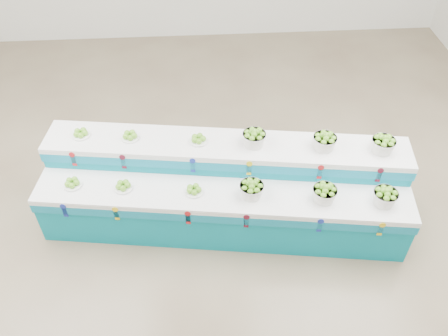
{
  "coord_description": "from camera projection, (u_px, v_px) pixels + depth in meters",
  "views": [
    {
      "loc": [
        0.07,
        -3.8,
        4.63
      ],
      "look_at": [
        0.34,
        0.12,
        0.87
      ],
      "focal_mm": 37.49,
      "sensor_mm": 36.0,
      "label": 1
    }
  ],
  "objects": [
    {
      "name": "plate_lower_right",
      "position": [
        194.0,
        189.0,
        5.33
      ],
      "size": [
        0.25,
        0.25,
        0.09
      ],
      "primitive_type": "cylinder",
      "rotation": [
        0.0,
        0.0,
        -0.14
      ],
      "color": "white",
      "rests_on": "display_stand"
    },
    {
      "name": "display_stand",
      "position": [
        224.0,
        189.0,
        5.69
      ],
      "size": [
        4.5,
        1.75,
        1.02
      ],
      "primitive_type": null,
      "rotation": [
        0.0,
        0.0,
        -0.14
      ],
      "color": "#078197",
      "rests_on": "ground"
    },
    {
      "name": "ground",
      "position": [
        198.0,
        225.0,
        5.94
      ],
      "size": [
        10.0,
        10.0,
        0.0
      ],
      "primitive_type": "plane",
      "color": "brown",
      "rests_on": "ground"
    },
    {
      "name": "basket_lower_mid",
      "position": [
        324.0,
        193.0,
        5.22
      ],
      "size": [
        0.31,
        0.31,
        0.21
      ],
      "primitive_type": null,
      "rotation": [
        0.0,
        0.0,
        -0.14
      ],
      "color": "silver",
      "rests_on": "display_stand"
    },
    {
      "name": "plate_upper_right",
      "position": [
        198.0,
        139.0,
        5.52
      ],
      "size": [
        0.25,
        0.25,
        0.09
      ],
      "primitive_type": "cylinder",
      "rotation": [
        0.0,
        0.0,
        -0.14
      ],
      "color": "white",
      "rests_on": "display_stand"
    },
    {
      "name": "plate_lower_left",
      "position": [
        72.0,
        183.0,
        5.41
      ],
      "size": [
        0.25,
        0.25,
        0.09
      ],
      "primitive_type": "cylinder",
      "rotation": [
        0.0,
        0.0,
        -0.14
      ],
      "color": "white",
      "rests_on": "display_stand"
    },
    {
      "name": "plate_lower_mid",
      "position": [
        123.0,
        185.0,
        5.38
      ],
      "size": [
        0.25,
        0.25,
        0.09
      ],
      "primitive_type": "cylinder",
      "rotation": [
        0.0,
        0.0,
        -0.14
      ],
      "color": "white",
      "rests_on": "display_stand"
    },
    {
      "name": "basket_upper_right",
      "position": [
        383.0,
        144.0,
        5.36
      ],
      "size": [
        0.31,
        0.31,
        0.21
      ],
      "primitive_type": null,
      "rotation": [
        0.0,
        0.0,
        -0.14
      ],
      "color": "silver",
      "rests_on": "display_stand"
    },
    {
      "name": "basket_upper_mid",
      "position": [
        325.0,
        141.0,
        5.4
      ],
      "size": [
        0.31,
        0.31,
        0.21
      ],
      "primitive_type": null,
      "rotation": [
        0.0,
        0.0,
        -0.14
      ],
      "color": "silver",
      "rests_on": "display_stand"
    },
    {
      "name": "plate_upper_left",
      "position": [
        81.0,
        133.0,
        5.6
      ],
      "size": [
        0.25,
        0.25,
        0.09
      ],
      "primitive_type": "cylinder",
      "rotation": [
        0.0,
        0.0,
        -0.14
      ],
      "color": "white",
      "rests_on": "display_stand"
    },
    {
      "name": "basket_lower_right",
      "position": [
        385.0,
        196.0,
        5.18
      ],
      "size": [
        0.31,
        0.31,
        0.21
      ],
      "primitive_type": null,
      "rotation": [
        0.0,
        0.0,
        -0.14
      ],
      "color": "silver",
      "rests_on": "display_stand"
    },
    {
      "name": "basket_lower_left",
      "position": [
        252.0,
        189.0,
        5.26
      ],
      "size": [
        0.31,
        0.31,
        0.21
      ],
      "primitive_type": null,
      "rotation": [
        0.0,
        0.0,
        -0.14
      ],
      "color": "silver",
      "rests_on": "display_stand"
    },
    {
      "name": "basket_upper_left",
      "position": [
        254.0,
        138.0,
        5.44
      ],
      "size": [
        0.31,
        0.31,
        0.21
      ],
      "primitive_type": null,
      "rotation": [
        0.0,
        0.0,
        -0.14
      ],
      "color": "silver",
      "rests_on": "display_stand"
    },
    {
      "name": "plate_upper_mid",
      "position": [
        130.0,
        135.0,
        5.56
      ],
      "size": [
        0.25,
        0.25,
        0.09
      ],
      "primitive_type": "cylinder",
      "rotation": [
        0.0,
        0.0,
        -0.14
      ],
      "color": "white",
      "rests_on": "display_stand"
    }
  ]
}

